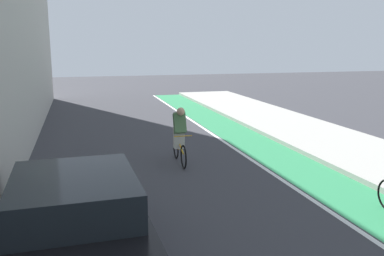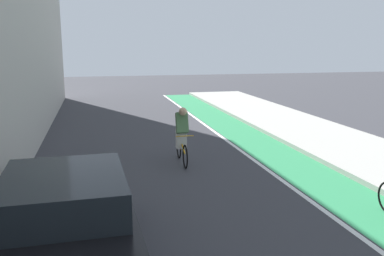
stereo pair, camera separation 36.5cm
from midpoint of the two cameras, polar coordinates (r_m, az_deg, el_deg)
The scene contains 6 objects.
ground_plane at distance 9.21m, azimuth 0.97°, elevation -9.33°, with size 71.75×71.75×0.00m, color #38383D.
bike_lane_paint at distance 12.05m, azimuth 12.06°, elevation -4.52°, with size 1.60×32.62×0.00m, color #2D8451.
lane_divider_stripe at distance 11.68m, azimuth 8.12°, elevation -4.90°, with size 0.12×32.62×0.00m, color white.
sidewalk_right at distance 13.35m, azimuth 21.68°, elevation -3.22°, with size 3.41×32.62×0.14m, color #A8A59E.
parked_sedan_black at distance 6.28m, azimuth -17.37°, elevation -12.34°, with size 2.04×4.82×1.53m.
cyclist_trailing at distance 11.44m, azimuth -2.66°, elevation -0.76°, with size 0.48×1.70×1.60m.
Camera 1 is at (-2.61, 4.10, 3.27)m, focal length 38.69 mm.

